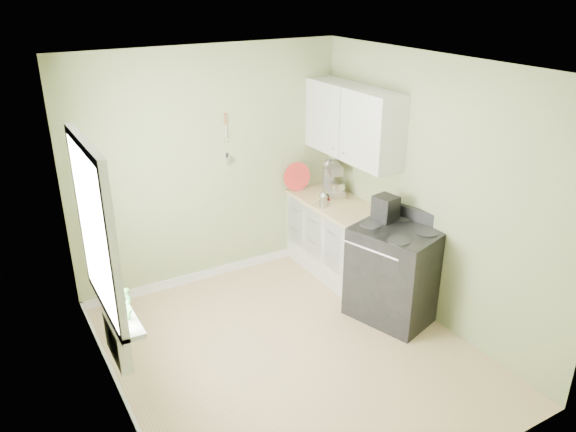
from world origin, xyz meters
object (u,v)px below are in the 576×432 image
kettle (323,200)px  coffee_maker (385,213)px  stand_mixer (334,180)px  stove (395,272)px

kettle → coffee_maker: 0.84m
coffee_maker → stand_mixer: bearing=84.4°
kettle → coffee_maker: (0.23, -0.81, 0.08)m
stove → kettle: 1.18m
kettle → stand_mixer: bearing=39.7°
stand_mixer → kettle: bearing=-140.3°
stand_mixer → kettle: stand_mixer is taller
stand_mixer → kettle: 0.45m
stand_mixer → coffee_maker: 1.09m
stove → coffee_maker: (0.02, 0.25, 0.57)m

